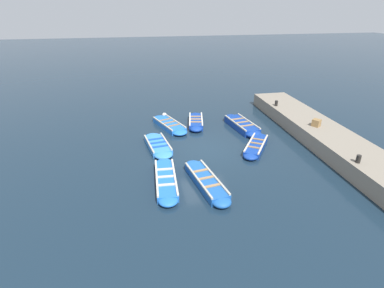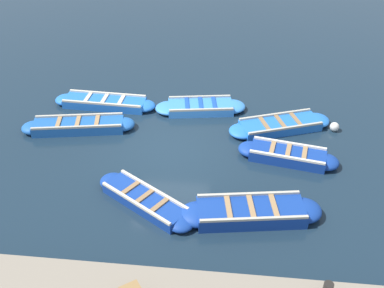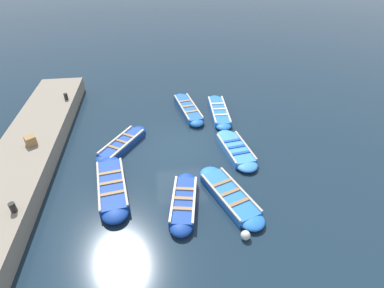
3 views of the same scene
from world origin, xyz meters
name	(u,v)px [view 3 (image 3 of 3)]	position (x,y,z in m)	size (l,w,h in m)	color
ground_plane	(180,146)	(0.00, 0.00, 0.00)	(120.00, 120.00, 0.00)	#162838
boat_alongside	(188,109)	(0.76, 3.28, 0.17)	(1.41, 3.91, 0.40)	#1E59AD
boat_mid_row	(112,186)	(-2.90, -2.57, 0.20)	(1.52, 3.91, 0.45)	navy
boat_outer_right	(219,111)	(2.42, 2.80, 0.15)	(1.00, 3.86, 0.36)	blue
boat_far_corner	(236,149)	(2.47, -0.77, 0.15)	(1.43, 3.41, 0.35)	#3884E0
boat_stern_in	(122,144)	(-2.69, 0.32, 0.15)	(2.45, 3.18, 0.36)	navy
boat_drifting	(184,202)	(-0.23, -3.73, 0.18)	(1.35, 3.21, 0.41)	navy
boat_broadside	(230,195)	(1.51, -3.59, 0.15)	(2.12, 3.73, 0.36)	blue
quay_wall	(29,150)	(-6.64, 0.00, 0.41)	(2.42, 14.06, 0.82)	gray
bollard_north	(13,207)	(-5.78, -4.03, 0.99)	(0.20, 0.20, 0.35)	black
bollard_mid_north	(66,96)	(-5.78, 4.03, 0.99)	(0.20, 0.20, 0.35)	black
wooden_crate	(31,141)	(-6.36, -0.17, 1.02)	(0.39, 0.39, 0.39)	olive
buoy_orange_near	(246,235)	(1.61, -5.44, 0.16)	(0.32, 0.32, 0.32)	silver
buoy_yellow_far	(108,171)	(-3.17, -1.52, 0.14)	(0.28, 0.28, 0.28)	#EAB214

